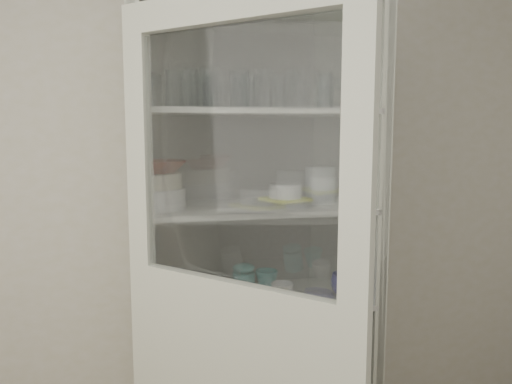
{
  "coord_description": "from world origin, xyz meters",
  "views": [
    {
      "loc": [
        -0.2,
        -0.78,
        1.59
      ],
      "look_at": [
        0.2,
        1.27,
        1.31
      ],
      "focal_mm": 35.0,
      "sensor_mm": 36.0,
      "label": 1
    }
  ],
  "objects_px": {
    "white_ramekin": "(285,191)",
    "measuring_cups": "(211,301)",
    "teal_jar": "(244,281)",
    "plate_stack_back": "(158,191)",
    "grey_bowl_stack": "(320,185)",
    "mug_teal": "(267,281)",
    "plate_stack_front": "(158,198)",
    "yellow_trivet": "(285,199)",
    "goblet_1": "(236,90)",
    "glass_platter": "(285,202)",
    "cream_bowl": "(157,181)",
    "white_canister": "(171,284)",
    "cream_dish": "(245,379)",
    "goblet_0": "(155,89)",
    "terracotta_bowl": "(157,167)",
    "mug_blue": "(345,284)",
    "mug_white": "(282,293)",
    "goblet_3": "(342,91)",
    "tin_box": "(276,375)",
    "cupboard_door": "(235,349)",
    "pantry_cabinet": "(253,273)"
  },
  "relations": [
    {
      "from": "teal_jar",
      "to": "plate_stack_back",
      "type": "bearing_deg",
      "value": 167.76
    },
    {
      "from": "goblet_3",
      "to": "cupboard_door",
      "type": "bearing_deg",
      "value": -132.96
    },
    {
      "from": "plate_stack_back",
      "to": "glass_platter",
      "type": "xyz_separation_m",
      "value": [
        0.53,
        -0.13,
        -0.05
      ]
    },
    {
      "from": "grey_bowl_stack",
      "to": "mug_teal",
      "type": "height_order",
      "value": "grey_bowl_stack"
    },
    {
      "from": "cream_bowl",
      "to": "mug_teal",
      "type": "relative_size",
      "value": 1.92
    },
    {
      "from": "goblet_1",
      "to": "mug_teal",
      "type": "xyz_separation_m",
      "value": [
        0.12,
        -0.07,
        -0.84
      ]
    },
    {
      "from": "goblet_1",
      "to": "cream_dish",
      "type": "bearing_deg",
      "value": -86.18
    },
    {
      "from": "goblet_0",
      "to": "mug_white",
      "type": "bearing_deg",
      "value": -20.71
    },
    {
      "from": "mug_white",
      "to": "goblet_0",
      "type": "bearing_deg",
      "value": 160.86
    },
    {
      "from": "goblet_1",
      "to": "mug_blue",
      "type": "distance_m",
      "value": 0.97
    },
    {
      "from": "glass_platter",
      "to": "mug_teal",
      "type": "xyz_separation_m",
      "value": [
        -0.07,
        0.07,
        -0.36
      ]
    },
    {
      "from": "white_canister",
      "to": "cream_bowl",
      "type": "bearing_deg",
      "value": -123.51
    },
    {
      "from": "cream_bowl",
      "to": "mug_blue",
      "type": "height_order",
      "value": "cream_bowl"
    },
    {
      "from": "cream_bowl",
      "to": "tin_box",
      "type": "xyz_separation_m",
      "value": [
        0.5,
        0.02,
        -0.89
      ]
    },
    {
      "from": "goblet_3",
      "to": "glass_platter",
      "type": "height_order",
      "value": "goblet_3"
    },
    {
      "from": "cupboard_door",
      "to": "mug_teal",
      "type": "relative_size",
      "value": 19.74
    },
    {
      "from": "terracotta_bowl",
      "to": "teal_jar",
      "type": "relative_size",
      "value": 1.81
    },
    {
      "from": "goblet_0",
      "to": "mug_teal",
      "type": "relative_size",
      "value": 1.6
    },
    {
      "from": "glass_platter",
      "to": "cream_bowl",
      "type": "bearing_deg",
      "value": -178.25
    },
    {
      "from": "teal_jar",
      "to": "cream_dish",
      "type": "distance_m",
      "value": 0.43
    },
    {
      "from": "white_ramekin",
      "to": "measuring_cups",
      "type": "distance_m",
      "value": 0.55
    },
    {
      "from": "goblet_0",
      "to": "measuring_cups",
      "type": "distance_m",
      "value": 0.9
    },
    {
      "from": "cream_bowl",
      "to": "white_ramekin",
      "type": "distance_m",
      "value": 0.54
    },
    {
      "from": "mug_white",
      "to": "yellow_trivet",
      "type": "bearing_deg",
      "value": 71.92
    },
    {
      "from": "white_ramekin",
      "to": "mug_blue",
      "type": "bearing_deg",
      "value": -13.0
    },
    {
      "from": "goblet_1",
      "to": "teal_jar",
      "type": "relative_size",
      "value": 1.47
    },
    {
      "from": "terracotta_bowl",
      "to": "white_ramekin",
      "type": "bearing_deg",
      "value": 1.75
    },
    {
      "from": "grey_bowl_stack",
      "to": "teal_jar",
      "type": "height_order",
      "value": "grey_bowl_stack"
    },
    {
      "from": "yellow_trivet",
      "to": "mug_blue",
      "type": "height_order",
      "value": "yellow_trivet"
    },
    {
      "from": "pantry_cabinet",
      "to": "mug_blue",
      "type": "bearing_deg",
      "value": -20.03
    },
    {
      "from": "plate_stack_back",
      "to": "white_ramekin",
      "type": "height_order",
      "value": "plate_stack_back"
    },
    {
      "from": "cream_bowl",
      "to": "glass_platter",
      "type": "bearing_deg",
      "value": 1.75
    },
    {
      "from": "yellow_trivet",
      "to": "pantry_cabinet",
      "type": "bearing_deg",
      "value": 147.37
    },
    {
      "from": "white_canister",
      "to": "cream_dish",
      "type": "distance_m",
      "value": 0.53
    },
    {
      "from": "teal_jar",
      "to": "goblet_3",
      "type": "bearing_deg",
      "value": 7.45
    },
    {
      "from": "terracotta_bowl",
      "to": "yellow_trivet",
      "type": "height_order",
      "value": "terracotta_bowl"
    },
    {
      "from": "white_ramekin",
      "to": "mug_teal",
      "type": "height_order",
      "value": "white_ramekin"
    },
    {
      "from": "white_canister",
      "to": "measuring_cups",
      "type": "bearing_deg",
      "value": -40.07
    },
    {
      "from": "mug_blue",
      "to": "mug_teal",
      "type": "distance_m",
      "value": 0.35
    },
    {
      "from": "white_canister",
      "to": "cream_dish",
      "type": "bearing_deg",
      "value": -12.98
    },
    {
      "from": "yellow_trivet",
      "to": "mug_blue",
      "type": "distance_m",
      "value": 0.46
    },
    {
      "from": "cupboard_door",
      "to": "goblet_1",
      "type": "bearing_deg",
      "value": 124.44
    },
    {
      "from": "goblet_1",
      "to": "white_ramekin",
      "type": "distance_m",
      "value": 0.49
    },
    {
      "from": "mug_teal",
      "to": "tin_box",
      "type": "height_order",
      "value": "mug_teal"
    },
    {
      "from": "yellow_trivet",
      "to": "white_canister",
      "type": "height_order",
      "value": "yellow_trivet"
    },
    {
      "from": "terracotta_bowl",
      "to": "tin_box",
      "type": "bearing_deg",
      "value": 2.19
    },
    {
      "from": "terracotta_bowl",
      "to": "mug_blue",
      "type": "distance_m",
      "value": 0.95
    },
    {
      "from": "goblet_1",
      "to": "plate_stack_front",
      "type": "height_order",
      "value": "goblet_1"
    },
    {
      "from": "plate_stack_front",
      "to": "yellow_trivet",
      "type": "xyz_separation_m",
      "value": [
        0.53,
        0.02,
        -0.02
      ]
    },
    {
      "from": "plate_stack_front",
      "to": "white_ramekin",
      "type": "relative_size",
      "value": 1.62
    }
  ]
}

